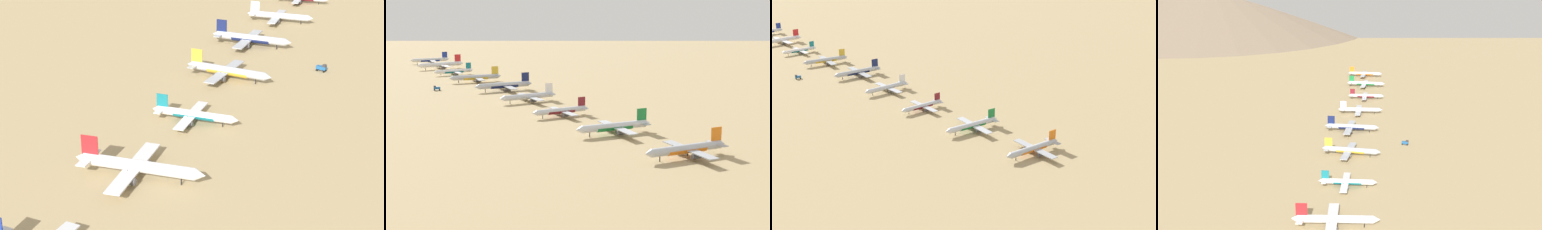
# 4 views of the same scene
# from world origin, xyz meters

# --- Properties ---
(ground_plane) EXTENTS (2707.20, 2707.20, 0.00)m
(ground_plane) POSITION_xyz_m (0.00, 0.00, 0.00)
(ground_plane) COLOR tan
(parked_jet_1) EXTENTS (50.13, 40.62, 14.48)m
(parked_jet_1) POSITION_xyz_m (-10.47, -166.47, 4.88)
(parked_jet_1) COLOR white
(parked_jet_1) RESTS_ON ground
(parked_jet_2) EXTENTS (39.38, 32.01, 11.35)m
(parked_jet_2) POSITION_xyz_m (-4.39, -113.50, 3.78)
(parked_jet_2) COLOR white
(parked_jet_2) RESTS_ON ground
(parked_jet_3) EXTENTS (46.35, 37.96, 13.44)m
(parked_jet_3) POSITION_xyz_m (-3.02, -56.92, 4.47)
(parked_jet_3) COLOR #B2B7C1
(parked_jet_3) RESTS_ON ground
(parked_jet_4) EXTENTS (48.29, 39.38, 13.93)m
(parked_jet_4) POSITION_xyz_m (-2.98, 0.52, 4.63)
(parked_jet_4) COLOR #B2B7C1
(parked_jet_4) RESTS_ON ground
(parked_jet_5) EXTENTS (43.81, 35.57, 12.64)m
(parked_jet_5) POSITION_xyz_m (4.60, 56.04, 4.25)
(parked_jet_5) COLOR silver
(parked_jet_5) RESTS_ON ground
(service_truck) EXTENTS (5.67, 4.18, 3.90)m
(service_truck) POSITION_xyz_m (41.71, -31.87, 2.08)
(service_truck) COLOR #1E5999
(service_truck) RESTS_ON ground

